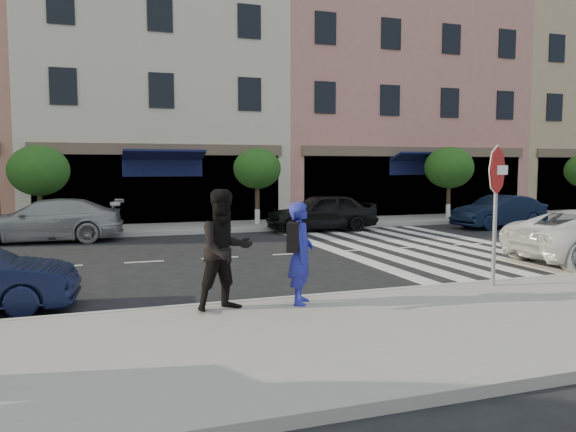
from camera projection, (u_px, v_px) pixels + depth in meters
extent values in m
plane|color=black|center=(262.00, 288.00, 11.42)|extent=(120.00, 120.00, 0.00)
cube|color=gray|center=(338.00, 338.00, 7.88)|extent=(60.00, 4.50, 0.15)
cube|color=gray|center=(182.00, 228.00, 21.76)|extent=(60.00, 3.00, 0.15)
cube|color=beige|center=(151.00, 102.00, 26.76)|extent=(11.00, 9.00, 11.00)
cube|color=tan|center=(375.00, 92.00, 30.58)|extent=(13.00, 9.00, 13.00)
cube|color=tan|center=(556.00, 109.00, 34.71)|extent=(12.00, 9.00, 12.00)
cylinder|color=#473323|center=(40.00, 209.00, 19.86)|extent=(0.18, 0.18, 1.60)
cylinder|color=silver|center=(41.00, 223.00, 19.91)|extent=(0.20, 0.20, 0.60)
ellipsoid|color=#1E4D16|center=(39.00, 170.00, 19.74)|extent=(2.10, 2.10, 1.79)
cylinder|color=#473323|center=(257.00, 203.00, 22.47)|extent=(0.18, 0.18, 1.71)
cylinder|color=silver|center=(257.00, 217.00, 22.52)|extent=(0.20, 0.20, 0.60)
ellipsoid|color=#1E4D16|center=(257.00, 168.00, 22.35)|extent=(1.90, 1.90, 1.62)
cylinder|color=#473323|center=(448.00, 199.00, 25.41)|extent=(0.18, 0.18, 1.65)
cylinder|color=silver|center=(448.00, 211.00, 25.45)|extent=(0.20, 0.20, 0.60)
ellipsoid|color=#1E4D16|center=(449.00, 168.00, 25.28)|extent=(2.20, 2.20, 1.87)
cylinder|color=gray|center=(495.00, 222.00, 10.88)|extent=(0.09, 0.09, 2.48)
cylinder|color=white|center=(497.00, 170.00, 10.78)|extent=(0.95, 0.20, 0.97)
cylinder|color=#9E1411|center=(498.00, 170.00, 10.76)|extent=(0.89, 0.20, 0.90)
cube|color=white|center=(499.00, 170.00, 10.73)|extent=(0.50, 0.12, 0.18)
imported|color=#21259A|center=(301.00, 253.00, 9.48)|extent=(0.66, 0.75, 1.73)
imported|color=black|center=(225.00, 250.00, 9.04)|extent=(1.10, 0.94, 1.97)
imported|color=#9A9A9F|center=(47.00, 220.00, 18.39)|extent=(5.03, 2.52, 1.40)
imported|color=black|center=(321.00, 212.00, 21.44)|extent=(4.28, 1.83, 1.44)
imported|color=black|center=(499.00, 212.00, 22.48)|extent=(4.08, 1.79, 1.30)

